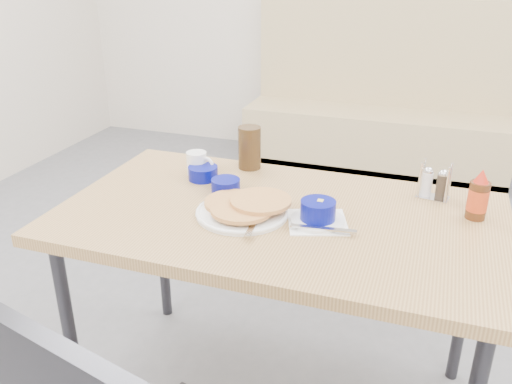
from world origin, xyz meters
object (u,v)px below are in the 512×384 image
(dining_table, at_px, (279,230))
(creamer_bowl, at_px, (203,173))
(pancake_plate, at_px, (244,208))
(grits_setting, at_px, (318,214))
(amber_tumbler, at_px, (250,148))
(booth_bench, at_px, (376,122))
(condiment_caddy, at_px, (434,186))
(coffee_mug, at_px, (198,163))
(butter_bowl, at_px, (226,185))
(syrup_bottle, at_px, (478,197))

(dining_table, distance_m, creamer_bowl, 0.40)
(pancake_plate, bearing_deg, grits_setting, 4.65)
(amber_tumbler, bearing_deg, booth_bench, 84.23)
(dining_table, xyz_separation_m, pancake_plate, (-0.10, -0.05, 0.08))
(amber_tumbler, distance_m, condiment_caddy, 0.68)
(coffee_mug, xyz_separation_m, amber_tumbler, (0.16, 0.12, 0.04))
(amber_tumbler, relative_size, condiment_caddy, 1.29)
(butter_bowl, height_order, syrup_bottle, syrup_bottle)
(pancake_plate, xyz_separation_m, coffee_mug, (-0.28, 0.26, 0.02))
(coffee_mug, bearing_deg, syrup_bottle, -3.01)
(booth_bench, bearing_deg, butter_bowl, -95.24)
(dining_table, bearing_deg, amber_tumbler, 123.09)
(booth_bench, relative_size, grits_setting, 7.86)
(butter_bowl, distance_m, condiment_caddy, 0.70)
(pancake_plate, bearing_deg, butter_bowl, 129.56)
(dining_table, height_order, syrup_bottle, syrup_bottle)
(dining_table, relative_size, butter_bowl, 14.02)
(coffee_mug, height_order, butter_bowl, coffee_mug)
(booth_bench, relative_size, condiment_caddy, 15.13)
(grits_setting, distance_m, syrup_bottle, 0.50)
(booth_bench, bearing_deg, grits_setting, -87.06)
(dining_table, bearing_deg, condiment_caddy, 31.56)
(booth_bench, height_order, pancake_plate, booth_bench)
(creamer_bowl, relative_size, syrup_bottle, 0.66)
(coffee_mug, height_order, syrup_bottle, syrup_bottle)
(butter_bowl, relative_size, condiment_caddy, 0.80)
(grits_setting, relative_size, syrup_bottle, 1.49)
(amber_tumbler, distance_m, syrup_bottle, 0.83)
(syrup_bottle, bearing_deg, butter_bowl, -175.43)
(dining_table, relative_size, coffee_mug, 12.72)
(condiment_caddy, bearing_deg, dining_table, -138.71)
(booth_bench, bearing_deg, coffee_mug, -99.35)
(amber_tumbler, bearing_deg, creamer_bowl, -126.61)
(dining_table, distance_m, condiment_caddy, 0.54)
(coffee_mug, distance_m, butter_bowl, 0.20)
(booth_bench, bearing_deg, creamer_bowl, -98.28)
(grits_setting, bearing_deg, creamer_bowl, 156.64)
(butter_bowl, distance_m, syrup_bottle, 0.81)
(booth_bench, height_order, creamer_bowl, booth_bench)
(butter_bowl, xyz_separation_m, condiment_caddy, (0.68, 0.18, 0.02))
(pancake_plate, bearing_deg, dining_table, 24.91)
(grits_setting, xyz_separation_m, butter_bowl, (-0.35, 0.13, -0.01))
(grits_setting, bearing_deg, booth_bench, 92.94)
(booth_bench, distance_m, creamer_bowl, 2.42)
(grits_setting, height_order, condiment_caddy, condiment_caddy)
(dining_table, relative_size, pancake_plate, 4.57)
(dining_table, distance_m, grits_setting, 0.16)
(condiment_caddy, bearing_deg, grits_setting, -126.72)
(dining_table, distance_m, butter_bowl, 0.26)
(pancake_plate, bearing_deg, creamer_bowl, 137.17)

